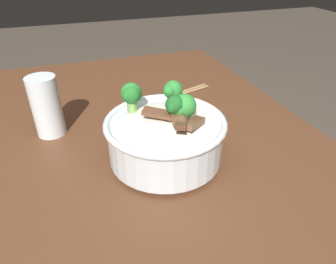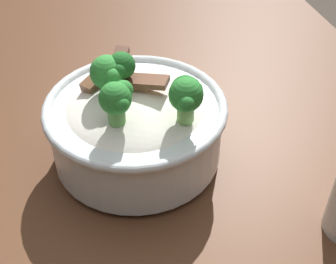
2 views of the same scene
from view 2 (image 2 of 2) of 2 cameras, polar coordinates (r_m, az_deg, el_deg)
dining_table at (r=0.70m, az=0.54°, el=-13.58°), size 1.19×0.80×0.77m
rice_bowl at (r=0.58m, az=-3.85°, el=1.34°), size 0.22×0.22×0.15m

